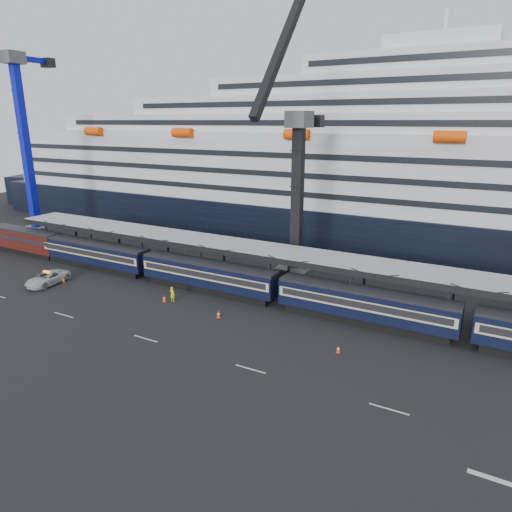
# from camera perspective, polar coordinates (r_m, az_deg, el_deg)

# --- Properties ---
(ground) EXTENTS (260.00, 260.00, 0.00)m
(ground) POSITION_cam_1_polar(r_m,az_deg,el_deg) (40.73, 20.44, -15.42)
(ground) COLOR black
(ground) RESTS_ON ground
(train) EXTENTS (133.05, 3.00, 4.05)m
(train) POSITION_cam_1_polar(r_m,az_deg,el_deg) (49.21, 17.19, -6.51)
(train) COLOR black
(train) RESTS_ON ground
(canopy) EXTENTS (130.00, 6.25, 5.53)m
(canopy) POSITION_cam_1_polar(r_m,az_deg,el_deg) (51.36, 23.49, -2.56)
(canopy) COLOR #93969B
(canopy) RESTS_ON ground
(cruise_ship) EXTENTS (214.09, 28.84, 34.00)m
(cruise_ship) POSITION_cam_1_polar(r_m,az_deg,el_deg) (81.36, 25.74, 8.95)
(cruise_ship) COLOR black
(cruise_ship) RESTS_ON ground
(crane_blue) EXTENTS (4.50, 19.91, 52.01)m
(crane_blue) POSITION_cam_1_polar(r_m,az_deg,el_deg) (91.88, -27.24, 13.17)
(crane_blue) COLOR #46484D
(crane_blue) RESTS_ON ground
(crane_dark_near) EXTENTS (4.50, 17.75, 35.08)m
(crane_dark_near) POSITION_cam_1_polar(r_m,az_deg,el_deg) (59.00, 5.04, 7.80)
(crane_dark_near) COLOR #46484D
(crane_dark_near) RESTS_ON ground
(pickup_truck) EXTENTS (3.40, 6.30, 1.68)m
(pickup_truck) POSITION_cam_1_polar(r_m,az_deg,el_deg) (66.38, -24.61, -2.55)
(pickup_truck) COLOR silver
(pickup_truck) RESTS_ON ground
(worker) EXTENTS (0.72, 0.51, 1.87)m
(worker) POSITION_cam_1_polar(r_m,az_deg,el_deg) (55.60, -10.42, -4.72)
(worker) COLOR #EEEE0C
(worker) RESTS_ON ground
(traffic_cone_a) EXTENTS (0.38, 0.38, 0.75)m
(traffic_cone_a) POSITION_cam_1_polar(r_m,az_deg,el_deg) (66.36, -22.92, -2.78)
(traffic_cone_a) COLOR #FE4B08
(traffic_cone_a) RESTS_ON ground
(traffic_cone_b) EXTENTS (0.41, 0.41, 0.81)m
(traffic_cone_b) POSITION_cam_1_polar(r_m,az_deg,el_deg) (55.95, -11.40, -5.23)
(traffic_cone_b) COLOR #FE4B08
(traffic_cone_b) RESTS_ON ground
(traffic_cone_c) EXTENTS (0.41, 0.41, 0.83)m
(traffic_cone_c) POSITION_cam_1_polar(r_m,az_deg,el_deg) (50.77, -4.71, -7.25)
(traffic_cone_c) COLOR #FE4B08
(traffic_cone_c) RESTS_ON ground
(traffic_cone_d) EXTENTS (0.38, 0.38, 0.75)m
(traffic_cone_d) POSITION_cam_1_polar(r_m,az_deg,el_deg) (44.18, 10.26, -11.37)
(traffic_cone_d) COLOR #FE4B08
(traffic_cone_d) RESTS_ON ground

